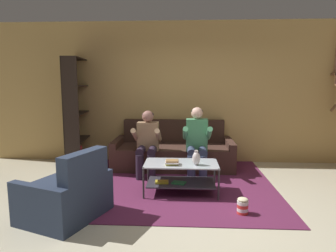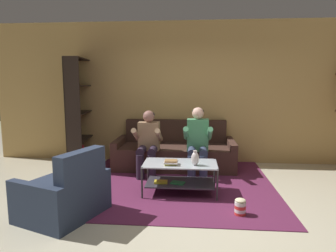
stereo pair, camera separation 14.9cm
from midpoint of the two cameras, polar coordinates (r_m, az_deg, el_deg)
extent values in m
plane|color=beige|center=(4.18, 3.17, -15.20)|extent=(16.80, 16.80, 0.00)
cube|color=tan|center=(6.29, 3.28, 6.33)|extent=(8.40, 0.12, 2.90)
cylinder|color=#895D3F|center=(6.82, 28.84, 12.57)|extent=(0.04, 0.04, 0.90)
cube|color=#412921|center=(5.92, 0.24, -5.85)|extent=(2.06, 0.96, 0.44)
cube|color=#37231C|center=(6.21, 0.43, -0.93)|extent=(2.06, 0.18, 0.46)
cube|color=#412921|center=(6.05, -10.19, -5.07)|extent=(0.13, 0.96, 0.56)
cube|color=#412921|center=(5.95, 10.87, -5.32)|extent=(0.13, 0.96, 0.56)
cylinder|color=#2C2131|center=(5.22, -6.22, -7.84)|extent=(0.14, 0.14, 0.44)
cylinder|color=#2C2131|center=(5.19, -4.02, -7.90)|extent=(0.14, 0.14, 0.44)
cylinder|color=#2C2131|center=(5.32, -5.95, -4.61)|extent=(0.14, 0.42, 0.14)
cylinder|color=#2C2131|center=(5.29, -3.80, -4.65)|extent=(0.14, 0.42, 0.14)
cube|color=#997757|center=(5.47, -4.60, -1.95)|extent=(0.38, 0.22, 0.51)
cylinder|color=#997757|center=(5.31, -7.05, -1.71)|extent=(0.09, 0.49, 0.31)
cylinder|color=#997757|center=(5.26, -2.67, -1.77)|extent=(0.09, 0.49, 0.31)
sphere|color=#986359|center=(5.41, -4.65, 1.83)|extent=(0.21, 0.21, 0.21)
ellipsoid|color=black|center=(5.43, -4.62, 2.13)|extent=(0.21, 0.21, 0.13)
cylinder|color=#353F5C|center=(5.15, 3.63, -8.02)|extent=(0.14, 0.14, 0.44)
cylinder|color=#353F5C|center=(5.15, 5.88, -8.03)|extent=(0.14, 0.14, 0.44)
cylinder|color=#353F5C|center=(5.26, 3.65, -4.74)|extent=(0.14, 0.42, 0.14)
cylinder|color=#353F5C|center=(5.26, 5.83, -4.76)|extent=(0.14, 0.42, 0.14)
cube|color=#4B9463|center=(5.41, 4.71, -1.70)|extent=(0.38, 0.22, 0.58)
cylinder|color=#4B9463|center=(5.22, 2.54, -1.40)|extent=(0.09, 0.49, 0.31)
cylinder|color=#4B9463|center=(5.24, 7.00, -1.43)|extent=(0.09, 0.49, 0.31)
sphere|color=beige|center=(5.36, 4.76, 2.45)|extent=(0.21, 0.21, 0.21)
ellipsoid|color=black|center=(5.38, 4.76, 2.75)|extent=(0.21, 0.21, 0.13)
cube|color=silver|center=(4.53, 1.57, -7.15)|extent=(1.10, 0.59, 0.02)
cube|color=#38353E|center=(4.62, 1.56, -10.68)|extent=(1.01, 0.55, 0.02)
cylinder|color=#363736|center=(4.37, -5.70, -10.84)|extent=(0.03, 0.03, 0.47)
cylinder|color=#363736|center=(4.34, 8.66, -11.03)|extent=(0.03, 0.03, 0.47)
cylinder|color=#363736|center=(4.90, -4.68, -8.69)|extent=(0.03, 0.03, 0.47)
cylinder|color=#363736|center=(4.88, 8.02, -8.84)|extent=(0.03, 0.03, 0.47)
cube|color=gold|center=(4.56, -2.12, -10.61)|extent=(0.20, 0.14, 0.03)
cube|color=green|center=(4.54, 1.11, -10.76)|extent=(0.23, 0.19, 0.02)
cube|color=#602244|center=(5.22, 0.76, -10.24)|extent=(3.15, 3.37, 0.01)
cube|color=#7A546B|center=(5.22, 0.76, -10.22)|extent=(1.73, 1.85, 0.00)
ellipsoid|color=silver|center=(4.40, 4.43, -6.18)|extent=(0.12, 0.12, 0.20)
cylinder|color=silver|center=(4.38, 4.44, -4.92)|extent=(0.05, 0.05, 0.04)
cube|color=#B4A945|center=(4.43, -0.27, -7.20)|extent=(0.20, 0.17, 0.03)
cube|color=silver|center=(4.42, -0.20, -6.92)|extent=(0.20, 0.18, 0.02)
cube|color=#9A7245|center=(4.42, -0.19, -6.65)|extent=(0.19, 0.16, 0.02)
cube|color=black|center=(5.74, -18.75, 1.87)|extent=(0.29, 0.05, 2.13)
cube|color=black|center=(6.78, -16.35, 2.89)|extent=(0.29, 0.05, 2.13)
cube|color=black|center=(6.29, -18.64, 2.40)|extent=(0.14, 1.09, 2.13)
cube|color=black|center=(6.44, -17.04, -6.95)|extent=(0.41, 1.08, 0.02)
cube|color=black|center=(6.33, -17.24, -2.38)|extent=(0.41, 1.08, 0.02)
cube|color=black|center=(6.26, -17.45, 2.43)|extent=(0.41, 1.08, 0.02)
cube|color=black|center=(6.23, -17.67, 7.31)|extent=(0.41, 1.08, 0.02)
cube|color=black|center=(6.25, -17.88, 12.11)|extent=(0.41, 1.08, 0.02)
cube|color=#90744F|center=(5.92, -18.09, -6.56)|extent=(0.21, 0.05, 0.34)
cube|color=olive|center=(5.95, -18.11, -6.14)|extent=(0.23, 0.06, 0.41)
cube|color=#298253|center=(6.01, -18.06, -6.44)|extent=(0.25, 0.07, 0.32)
cube|color=#B0AC48|center=(6.04, -17.71, -6.13)|extent=(0.20, 0.06, 0.36)
cube|color=red|center=(6.09, -17.89, -5.65)|extent=(0.26, 0.07, 0.44)
cube|color=teal|center=(6.14, -17.59, -6.26)|extent=(0.23, 0.07, 0.28)
cube|color=silver|center=(6.19, -17.39, -6.14)|extent=(0.21, 0.06, 0.28)
cube|color=#7C9AAC|center=(6.23, -17.37, -5.83)|extent=(0.22, 0.06, 0.33)
cube|color=#29344A|center=(4.06, -20.08, -13.10)|extent=(1.00, 0.95, 0.44)
cube|color=#29344A|center=(3.71, -16.81, -7.91)|extent=(0.40, 0.72, 0.43)
cube|color=#29344A|center=(4.32, -16.26, -10.87)|extent=(0.79, 0.39, 0.54)
cube|color=#29344A|center=(3.78, -24.59, -14.16)|extent=(0.79, 0.39, 0.54)
cylinder|color=red|center=(4.06, 12.93, -15.77)|extent=(0.14, 0.14, 0.04)
cylinder|color=white|center=(4.04, 12.95, -15.19)|extent=(0.14, 0.14, 0.04)
cylinder|color=red|center=(4.03, 12.97, -14.61)|extent=(0.14, 0.14, 0.04)
cylinder|color=white|center=(4.01, 12.99, -14.03)|extent=(0.14, 0.14, 0.04)
ellipsoid|color=beige|center=(4.00, 13.01, -13.50)|extent=(0.13, 0.13, 0.05)
camera|label=1|loc=(0.07, -90.88, -0.13)|focal=32.00mm
camera|label=2|loc=(0.07, 89.12, 0.13)|focal=32.00mm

